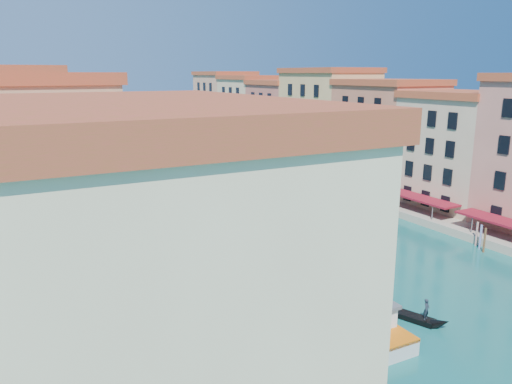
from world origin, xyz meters
The scene contains 10 objects.
left_bank_palazzos centered at (-26.00, 64.68, 9.71)m, with size 12.80×128.40×21.00m.
right_bank_palazzos centered at (30.00, 65.00, 9.75)m, with size 12.80×128.40×21.00m.
quay centered at (22.00, 65.00, 0.50)m, with size 4.00×140.00×1.00m, color #A8A188.
mooring_poles_right centered at (19.10, 28.80, 1.30)m, with size 1.44×54.24×3.20m.
vaporetto_near centered at (-6.38, 23.41, 1.41)m, with size 5.09×21.06×3.12m.
vaporetto_far centered at (-6.60, 71.84, 1.28)m, with size 7.85×19.56×2.84m.
gondola_fore centered at (-1.64, 19.69, 0.41)m, with size 5.30×11.80×2.46m.
gondola_far centered at (8.70, 58.09, 0.38)m, with size 2.63×13.16×1.86m.
motorboat_mid centered at (-7.11, 41.62, 0.55)m, with size 3.67×7.17×1.42m.
motorboat_far centered at (2.51, 74.52, 0.61)m, with size 4.07×7.85×1.55m.
Camera 1 is at (-29.98, -9.98, 19.89)m, focal length 35.00 mm.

